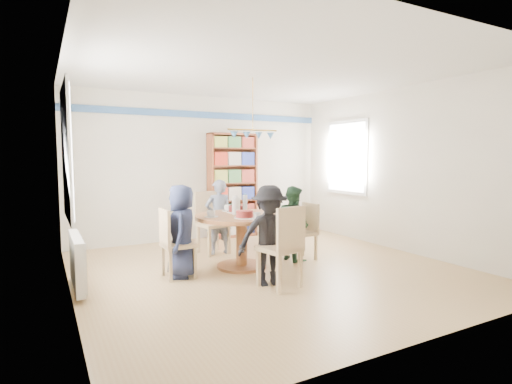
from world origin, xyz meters
TOP-DOWN VIEW (x-y plane):
  - ground at (0.00, 0.00)m, footprint 5.00×5.00m
  - room_shell at (-0.26, 0.87)m, footprint 5.00×5.00m
  - radiator at (-2.42, 0.30)m, footprint 0.12×1.00m
  - dining_table at (-0.29, 0.29)m, footprint 1.30×1.30m
  - chair_left at (-1.29, 0.26)m, footprint 0.40×0.40m
  - chair_right at (0.77, 0.25)m, footprint 0.41×0.41m
  - chair_far at (-0.34, 1.33)m, footprint 0.50×0.50m
  - chair_near at (-0.26, -0.77)m, footprint 0.51×0.51m
  - person_left at (-1.17, 0.26)m, footprint 0.55×0.68m
  - person_right at (0.58, 0.29)m, footprint 0.46×0.57m
  - person_far at (-0.26, 1.18)m, footprint 0.46×0.33m
  - person_near at (-0.34, -0.57)m, footprint 0.87×0.61m
  - bookshelf at (0.53, 2.34)m, footprint 0.96×0.29m
  - tableware at (-0.32, 0.31)m, footprint 1.10×1.10m

SIDE VIEW (x-z plane):
  - ground at x=0.00m, z-range 0.00..0.00m
  - radiator at x=-2.42m, z-range 0.05..0.65m
  - chair_right at x=0.77m, z-range 0.04..0.90m
  - chair_left at x=-1.29m, z-range 0.05..0.95m
  - chair_near at x=-0.26m, z-range 0.05..1.04m
  - chair_far at x=-0.34m, z-range 0.05..1.05m
  - dining_table at x=-0.29m, z-range 0.18..0.93m
  - person_right at x=0.58m, z-range 0.00..1.12m
  - person_far at x=-0.26m, z-range 0.00..1.20m
  - person_left at x=-1.17m, z-range 0.00..1.20m
  - person_near at x=-0.34m, z-range 0.00..1.22m
  - tableware at x=-0.32m, z-range 0.67..0.96m
  - bookshelf at x=0.53m, z-range -0.02..2.00m
  - room_shell at x=-0.26m, z-range -0.85..4.15m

